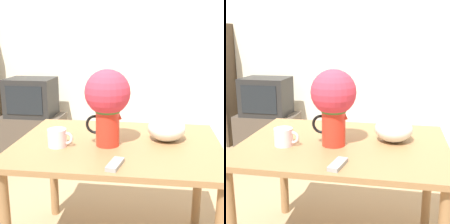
% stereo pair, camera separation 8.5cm
% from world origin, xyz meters
% --- Properties ---
extents(wall_back, '(8.00, 0.05, 2.60)m').
position_xyz_m(wall_back, '(0.00, 1.87, 1.30)').
color(wall_back, '#EDE5CC').
rests_on(wall_back, ground_plane).
extents(table, '(1.16, 0.87, 0.73)m').
position_xyz_m(table, '(0.06, -0.06, 0.62)').
color(table, olive).
rests_on(table, ground_plane).
extents(flower_vase, '(0.25, 0.25, 0.42)m').
position_xyz_m(flower_vase, '(0.01, -0.11, 0.98)').
color(flower_vase, red).
rests_on(flower_vase, table).
extents(coffee_mug, '(0.14, 0.10, 0.10)m').
position_xyz_m(coffee_mug, '(-0.25, -0.17, 0.78)').
color(coffee_mug, silver).
rests_on(coffee_mug, table).
extents(white_bowl, '(0.21, 0.21, 0.15)m').
position_xyz_m(white_bowl, '(0.34, 0.01, 0.80)').
color(white_bowl, silver).
rests_on(white_bowl, table).
extents(remote_control, '(0.08, 0.15, 0.02)m').
position_xyz_m(remote_control, '(0.09, -0.40, 0.74)').
color(remote_control, '#999999').
rests_on(remote_control, table).
extents(tv_stand, '(0.67, 0.40, 0.46)m').
position_xyz_m(tv_stand, '(-1.06, 1.44, 0.23)').
color(tv_stand, '#4C4238').
rests_on(tv_stand, ground_plane).
extents(tv_set, '(0.50, 0.40, 0.41)m').
position_xyz_m(tv_set, '(-1.06, 1.44, 0.67)').
color(tv_set, black).
rests_on(tv_set, tv_stand).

